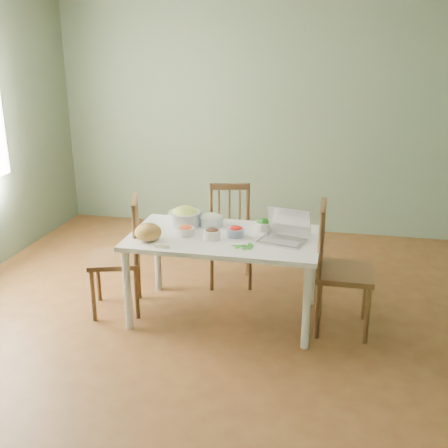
% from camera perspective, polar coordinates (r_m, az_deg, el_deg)
% --- Properties ---
extents(floor, '(5.00, 5.00, 0.00)m').
position_cam_1_polar(floor, '(4.45, -0.57, -10.68)').
color(floor, '#4E2A14').
rests_on(floor, ground).
extents(wall_back, '(5.00, 0.00, 2.70)m').
position_cam_1_polar(wall_back, '(6.39, 4.42, 11.18)').
color(wall_back, '#57664F').
rests_on(wall_back, ground).
extents(wall_front, '(5.00, 0.00, 2.70)m').
position_cam_1_polar(wall_front, '(1.75, -19.33, -10.92)').
color(wall_front, '#57664F').
rests_on(wall_front, ground).
extents(dining_table, '(1.52, 0.86, 0.71)m').
position_cam_1_polar(dining_table, '(4.43, 0.00, -5.60)').
color(dining_table, white).
rests_on(dining_table, floor).
extents(chair_far, '(0.50, 0.48, 0.93)m').
position_cam_1_polar(chair_far, '(5.00, 0.66, -1.35)').
color(chair_far, '#4D321A').
rests_on(chair_far, floor).
extents(chair_left, '(0.53, 0.55, 0.99)m').
position_cam_1_polar(chair_left, '(4.58, -11.56, -3.35)').
color(chair_left, '#4D321A').
rests_on(chair_left, floor).
extents(chair_right, '(0.43, 0.45, 1.03)m').
position_cam_1_polar(chair_right, '(4.28, 12.75, -4.74)').
color(chair_right, '#4D321A').
rests_on(chair_right, floor).
extents(bread_boule, '(0.27, 0.27, 0.14)m').
position_cam_1_polar(bread_boule, '(4.22, -8.09, -0.86)').
color(bread_boule, olive).
rests_on(bread_boule, dining_table).
extents(butter_stick, '(0.11, 0.04, 0.03)m').
position_cam_1_polar(butter_stick, '(4.07, -6.64, -2.36)').
color(butter_stick, beige).
rests_on(butter_stick, dining_table).
extents(bowl_squash, '(0.34, 0.34, 0.16)m').
position_cam_1_polar(bowl_squash, '(4.54, -4.20, 0.85)').
color(bowl_squash, '#CABF58').
rests_on(bowl_squash, dining_table).
extents(bowl_carrot, '(0.15, 0.15, 0.08)m').
position_cam_1_polar(bowl_carrot, '(4.32, -4.13, -0.67)').
color(bowl_carrot, '#FB5527').
rests_on(bowl_carrot, dining_table).
extents(bowl_onion, '(0.25, 0.25, 0.11)m').
position_cam_1_polar(bowl_onion, '(4.52, -1.35, 0.45)').
color(bowl_onion, silver).
rests_on(bowl_onion, dining_table).
extents(bowl_mushroom, '(0.17, 0.17, 0.09)m').
position_cam_1_polar(bowl_mushroom, '(4.22, -1.28, -1.02)').
color(bowl_mushroom, '#341C14').
rests_on(bowl_mushroom, dining_table).
extents(bowl_redpep, '(0.18, 0.18, 0.08)m').
position_cam_1_polar(bowl_redpep, '(4.28, 1.22, -0.77)').
color(bowl_redpep, '#BB2707').
rests_on(bowl_redpep, dining_table).
extents(bowl_broccoli, '(0.19, 0.19, 0.09)m').
position_cam_1_polar(bowl_broccoli, '(4.44, 4.20, -0.04)').
color(bowl_broccoli, '#105311').
rests_on(bowl_broccoli, dining_table).
extents(flatbread, '(0.21, 0.21, 0.02)m').
position_cam_1_polar(flatbread, '(4.54, 4.54, -0.09)').
color(flatbread, '#D2B389').
rests_on(flatbread, dining_table).
extents(basil_bunch, '(0.19, 0.19, 0.02)m').
position_cam_1_polar(basil_bunch, '(4.08, 1.97, -2.26)').
color(basil_bunch, '#0B6C12').
rests_on(basil_bunch, dining_table).
extents(laptop, '(0.41, 0.39, 0.24)m').
position_cam_1_polar(laptop, '(4.15, 6.24, -0.41)').
color(laptop, silver).
rests_on(laptop, dining_table).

